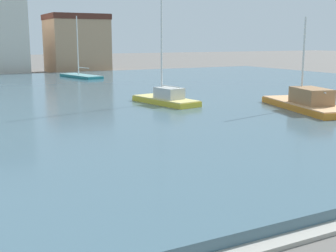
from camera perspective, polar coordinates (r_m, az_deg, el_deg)
The scene contains 6 objects.
harbor_water at distance 34.41m, azimuth -19.21°, elevation 2.85°, with size 83.06×52.28×0.43m, color #476675.
sailboat_orange at distance 29.79m, azimuth 16.73°, elevation 2.55°, with size 4.33×9.13×6.16m.
sailboat_teal at distance 53.30m, azimuth -11.51°, elevation 6.14°, with size 3.53×7.88×7.42m.
sailboat_yellow at distance 30.88m, azimuth -0.83°, elevation 3.24°, with size 2.81×6.52×9.12m.
townhouse_corner_house at distance 65.34m, azimuth -20.38°, elevation 11.87°, with size 5.20×8.04×12.90m.
townhouse_tall_gabled at distance 67.81m, azimuth -11.68°, elevation 10.37°, with size 8.34×7.76×8.39m.
Camera 1 is at (-5.12, 1.83, 4.76)m, focal length 47.36 mm.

